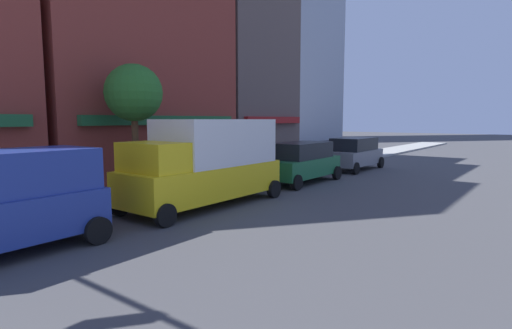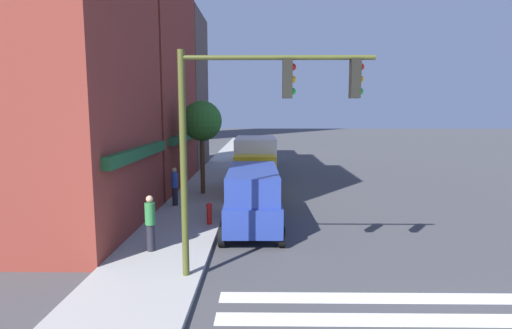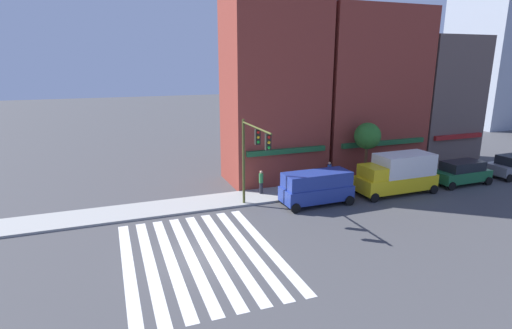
% 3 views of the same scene
% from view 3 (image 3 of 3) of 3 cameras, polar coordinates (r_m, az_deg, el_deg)
% --- Properties ---
extents(ground_plane, '(200.00, 200.00, 0.00)m').
position_cam_3_polar(ground_plane, '(21.37, -7.92, -12.80)').
color(ground_plane, '#424244').
extents(sidewalk_left, '(120.00, 3.00, 0.15)m').
position_cam_3_polar(sidewalk_left, '(28.12, -11.36, -5.91)').
color(sidewalk_left, '#9E9E99').
rests_on(sidewalk_left, ground_plane).
extents(crosswalk_stripes, '(7.72, 10.80, 0.01)m').
position_cam_3_polar(crosswalk_stripes, '(21.37, -7.92, -12.79)').
color(crosswalk_stripes, silver).
rests_on(crosswalk_stripes, ground_plane).
extents(storefront_row, '(24.62, 5.30, 15.95)m').
position_cam_3_polar(storefront_row, '(36.56, 13.97, 10.07)').
color(storefront_row, maroon).
rests_on(storefront_row, ground_plane).
extents(traffic_signal, '(0.32, 4.93, 6.03)m').
position_cam_3_polar(traffic_signal, '(25.28, -0.47, 2.26)').
color(traffic_signal, '#474C1E').
rests_on(traffic_signal, ground_plane).
extents(van_blue, '(5.03, 2.22, 2.34)m').
position_cam_3_polar(van_blue, '(28.12, 8.65, -3.17)').
color(van_blue, navy).
rests_on(van_blue, ground_plane).
extents(box_truck_yellow, '(6.22, 2.42, 3.04)m').
position_cam_3_polar(box_truck_yellow, '(31.88, 19.56, -1.18)').
color(box_truck_yellow, yellow).
rests_on(box_truck_yellow, ground_plane).
extents(suv_green, '(4.72, 2.12, 1.94)m').
position_cam_3_polar(suv_green, '(36.45, 27.33, -0.97)').
color(suv_green, '#1E6638').
rests_on(suv_green, ground_plane).
extents(pedestrian_green_top, '(0.32, 0.32, 1.77)m').
position_cam_3_polar(pedestrian_green_top, '(29.70, 0.74, -2.47)').
color(pedestrian_green_top, '#23232D').
rests_on(pedestrian_green_top, sidewalk_left).
extents(pedestrian_blue_shirt, '(0.32, 0.32, 1.77)m').
position_cam_3_polar(pedestrian_blue_shirt, '(32.81, 10.41, -1.06)').
color(pedestrian_blue_shirt, '#23232D').
rests_on(pedestrian_blue_shirt, sidewalk_left).
extents(fire_hydrant, '(0.24, 0.24, 0.84)m').
position_cam_3_polar(fire_hydrant, '(29.79, 7.17, -3.46)').
color(fire_hydrant, red).
rests_on(fire_hydrant, sidewalk_left).
extents(street_tree, '(2.11, 2.11, 4.92)m').
position_cam_3_polar(street_tree, '(32.96, 15.63, 3.89)').
color(street_tree, brown).
rests_on(street_tree, sidewalk_left).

